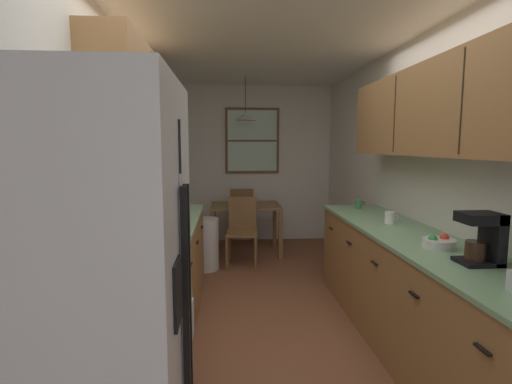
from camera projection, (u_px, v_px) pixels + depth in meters
ground_plane at (269, 301)px, 3.92m from camera, size 12.00×12.00×0.00m
wall_left at (129, 178)px, 3.67m from camera, size 0.10×9.00×2.55m
wall_right at (402, 176)px, 3.87m from camera, size 0.10×9.00×2.55m
wall_back at (252, 164)px, 6.39m from camera, size 4.40×0.10×2.55m
ceiling_slab at (270, 38)px, 3.61m from camera, size 4.40×9.00×0.08m
refrigerator at (86, 326)px, 1.44m from camera, size 0.75×0.73×1.82m
stove_range at (126, 341)px, 2.19m from camera, size 0.66×0.66×1.10m
microwave_over_range at (95, 122)px, 2.03m from camera, size 0.39×0.58×0.33m
counter_left at (164, 270)px, 3.51m from camera, size 0.64×2.01×0.90m
upper_cabinets_left at (141, 103)px, 3.27m from camera, size 0.33×2.09×0.76m
counter_right at (413, 294)px, 2.94m from camera, size 0.64×3.11×0.90m
upper_cabinets_right at (445, 109)px, 2.74m from camera, size 0.33×2.79×0.68m
dining_table at (246, 212)px, 5.62m from camera, size 1.00×0.75×0.72m
dining_chair_near at (242, 228)px, 5.05m from camera, size 0.44×0.44×0.90m
dining_chair_far at (241, 213)px, 6.21m from camera, size 0.42×0.42×0.90m
pendant_light at (245, 117)px, 5.46m from camera, size 0.30×0.30×0.61m
back_window at (252, 141)px, 6.27m from camera, size 0.88×0.05×1.06m
trash_bin at (205, 244)px, 4.90m from camera, size 0.34×0.34×0.66m
storage_canister at (141, 231)px, 2.62m from camera, size 0.12×0.12×0.20m
dish_towel at (191, 321)px, 2.38m from camera, size 0.02×0.16×0.24m
coffee_maker at (484, 237)px, 2.20m from camera, size 0.22×0.18×0.30m
mug_by_coffeemaker at (358, 204)px, 4.15m from camera, size 0.11×0.07×0.10m
mug_spare at (390, 218)px, 3.35m from camera, size 0.12×0.08×0.11m
fruit_bowl at (439, 242)px, 2.56m from camera, size 0.21×0.21×0.09m
table_serving_bowl at (241, 203)px, 5.56m from camera, size 0.19×0.19×0.06m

